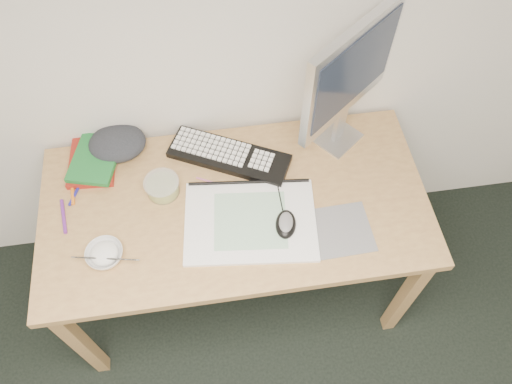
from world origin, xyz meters
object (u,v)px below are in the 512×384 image
at_px(keyboard, 229,156).
at_px(rice_bowl, 105,254).
at_px(sketchpad, 250,221).
at_px(desk, 236,215).
at_px(monitor, 350,74).

xyz_separation_m(keyboard, rice_bowl, (-0.46, -0.35, 0.01)).
xyz_separation_m(sketchpad, keyboard, (-0.04, 0.29, 0.01)).
distance_m(desk, keyboard, 0.22).
bearing_deg(desk, rice_bowl, -162.12).
bearing_deg(monitor, desk, 170.52).
xyz_separation_m(desk, sketchpad, (0.04, -0.08, 0.09)).
relative_size(keyboard, rice_bowl, 3.64).
xyz_separation_m(desk, monitor, (0.43, 0.24, 0.42)).
distance_m(desk, monitor, 0.65).
relative_size(desk, rice_bowl, 11.11).
height_order(keyboard, monitor, monitor).
bearing_deg(keyboard, sketchpad, -55.08).
bearing_deg(desk, keyboard, 88.79).
xyz_separation_m(sketchpad, rice_bowl, (-0.50, -0.06, 0.01)).
distance_m(sketchpad, keyboard, 0.29).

